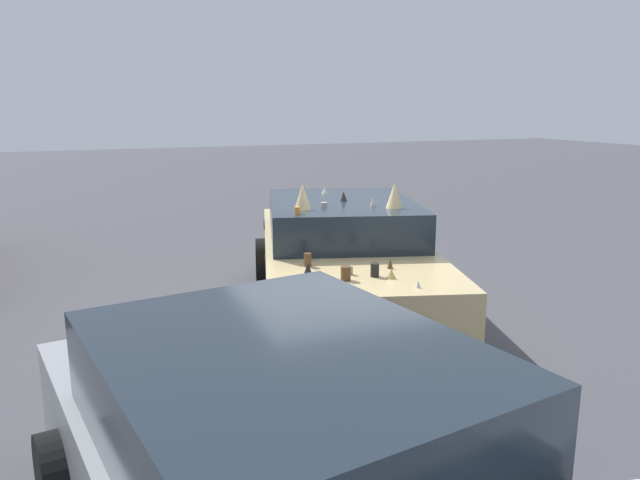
% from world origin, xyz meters
% --- Properties ---
extents(ground_plane, '(60.00, 60.00, 0.00)m').
position_xyz_m(ground_plane, '(0.00, 0.00, 0.00)').
color(ground_plane, '#47474C').
extents(art_car_decorated, '(4.80, 3.07, 1.60)m').
position_xyz_m(art_car_decorated, '(0.04, -0.01, 0.68)').
color(art_car_decorated, '#D8BC7F').
rests_on(art_car_decorated, ground).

